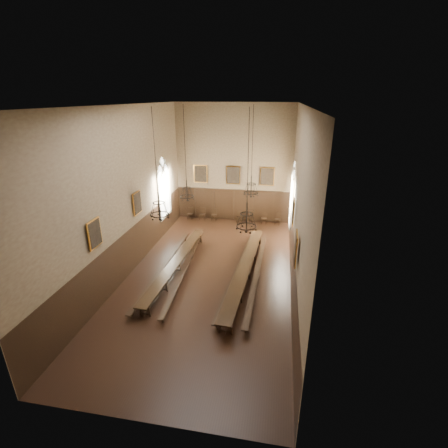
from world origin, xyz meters
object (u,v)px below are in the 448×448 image
(chair_4, at_px, (239,219))
(chair_6, at_px, (264,220))
(bench_right_inner, at_px, (237,272))
(chandelier_front_right, at_px, (247,220))
(bench_left_outer, at_px, (164,267))
(table_left, at_px, (177,266))
(chair_7, at_px, (278,221))
(chandelier_front_left, at_px, (159,208))
(bench_right_outer, at_px, (257,274))
(bench_left_inner, at_px, (184,271))
(chair_0, at_px, (190,216))
(chandelier_back_left, at_px, (187,190))
(chair_1, at_px, (203,216))
(chair_5, at_px, (250,219))
(chandelier_back_right, at_px, (251,187))
(table_right, at_px, (245,272))
(chair_2, at_px, (214,217))

(chair_4, xyz_separation_m, chair_6, (1.97, 0.07, 0.01))
(bench_right_inner, height_order, chandelier_front_right, chandelier_front_right)
(bench_left_outer, xyz_separation_m, chandelier_front_right, (4.85, -2.03, 4.00))
(chandelier_front_right, bearing_deg, table_left, 152.54)
(chair_7, bearing_deg, chandelier_front_left, -102.45)
(bench_right_outer, bearing_deg, bench_left_inner, -175.61)
(chair_4, xyz_separation_m, chandelier_front_right, (1.66, -10.56, 4.00))
(chair_0, relative_size, chandelier_back_left, 0.18)
(chair_1, xyz_separation_m, chair_5, (3.90, -0.02, 0.00))
(chair_4, bearing_deg, chair_7, 6.31)
(bench_left_inner, bearing_deg, chandelier_back_right, 33.93)
(bench_right_inner, bearing_deg, table_left, -179.57)
(table_left, distance_m, bench_left_inner, 0.60)
(chair_5, bearing_deg, chandelier_front_left, -98.72)
(chair_5, xyz_separation_m, chandelier_front_right, (0.77, -10.63, 3.96))
(bench_left_inner, xyz_separation_m, chair_6, (3.92, 8.74, 0.02))
(bench_right_inner, distance_m, chandelier_front_right, 4.59)
(table_left, relative_size, bench_left_outer, 0.99)
(chair_7, bearing_deg, bench_right_inner, -89.83)
(table_right, relative_size, bench_right_outer, 1.04)
(bench_left_outer, relative_size, chair_2, 9.83)
(chair_1, bearing_deg, bench_right_inner, -61.83)
(chair_0, relative_size, chandelier_front_left, 0.19)
(chandelier_back_right, bearing_deg, chair_5, 94.90)
(table_left, xyz_separation_m, chair_4, (2.48, 8.41, -0.09))
(chandelier_back_left, bearing_deg, chair_5, 64.21)
(bench_right_inner, bearing_deg, chair_4, 96.72)
(bench_right_inner, xyz_separation_m, chair_2, (-3.05, 8.45, 0.01))
(bench_left_outer, relative_size, bench_right_outer, 0.94)
(chandelier_front_right, bearing_deg, chandelier_back_left, 133.90)
(chandelier_back_right, bearing_deg, table_right, -90.69)
(bench_left_inner, height_order, chair_2, chair_2)
(chair_6, bearing_deg, bench_right_outer, -91.65)
(bench_left_inner, xyz_separation_m, chandelier_back_left, (-0.32, 2.19, 4.03))
(table_left, relative_size, bench_right_inner, 0.96)
(chair_0, relative_size, chandelier_back_right, 0.19)
(chair_5, relative_size, chair_6, 1.09)
(chair_1, height_order, chair_7, chair_1)
(table_right, height_order, chair_0, chair_0)
(chandelier_back_right, xyz_separation_m, chandelier_front_right, (0.21, -4.18, -0.38))
(bench_right_outer, xyz_separation_m, chandelier_front_right, (-0.43, -2.20, 3.98))
(bench_right_inner, xyz_separation_m, chair_1, (-4.00, 8.47, 0.03))
(chair_1, height_order, chair_6, chair_1)
(chair_7, height_order, chandelier_back_right, chandelier_back_right)
(table_left, distance_m, chair_0, 8.62)
(chair_0, relative_size, chair_5, 0.93)
(bench_right_outer, height_order, chair_2, chair_2)
(chandelier_back_left, bearing_deg, chandelier_front_right, -46.10)
(bench_left_inner, distance_m, chair_2, 8.74)
(bench_left_inner, distance_m, chair_4, 8.89)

